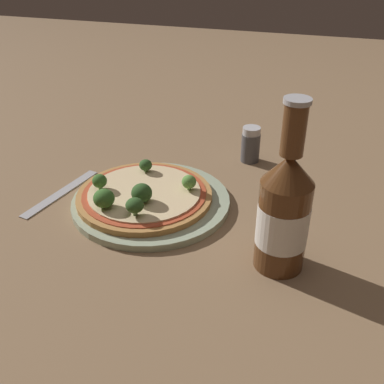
# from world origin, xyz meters

# --- Properties ---
(ground_plane) EXTENTS (3.00, 3.00, 0.00)m
(ground_plane) POSITION_xyz_m (0.00, 0.00, 0.00)
(ground_plane) COLOR #846647
(plate) EXTENTS (0.27, 0.27, 0.01)m
(plate) POSITION_xyz_m (-0.00, 0.01, 0.01)
(plate) COLOR #A3B293
(plate) RESTS_ON ground_plane
(pizza) EXTENTS (0.23, 0.23, 0.01)m
(pizza) POSITION_xyz_m (-0.01, 0.01, 0.02)
(pizza) COLOR #B77F42
(pizza) RESTS_ON plate
(broccoli_floret_0) EXTENTS (0.03, 0.03, 0.03)m
(broccoli_floret_0) POSITION_xyz_m (-0.00, -0.03, 0.04)
(broccoli_floret_0) COLOR #6B8E51
(broccoli_floret_0) RESTS_ON pizza
(broccoli_floret_1) EXTENTS (0.02, 0.02, 0.03)m
(broccoli_floret_1) POSITION_xyz_m (0.06, 0.04, 0.04)
(broccoli_floret_1) COLOR #6B8E51
(broccoli_floret_1) RESTS_ON pizza
(broccoli_floret_2) EXTENTS (0.03, 0.03, 0.03)m
(broccoli_floret_2) POSITION_xyz_m (-0.05, -0.06, 0.04)
(broccoli_floret_2) COLOR #6B8E51
(broccoli_floret_2) RESTS_ON pizza
(broccoli_floret_3) EXTENTS (0.02, 0.02, 0.03)m
(broccoli_floret_3) POSITION_xyz_m (-0.08, -0.01, 0.04)
(broccoli_floret_3) COLOR #6B8E51
(broccoli_floret_3) RESTS_ON pizza
(broccoli_floret_4) EXTENTS (0.02, 0.02, 0.02)m
(broccoli_floret_4) POSITION_xyz_m (-0.04, 0.07, 0.04)
(broccoli_floret_4) COLOR #6B8E51
(broccoli_floret_4) RESTS_ON pizza
(broccoli_floret_5) EXTENTS (0.03, 0.03, 0.03)m
(broccoli_floret_5) POSITION_xyz_m (0.01, -0.06, 0.04)
(broccoli_floret_5) COLOR #6B8E51
(broccoli_floret_5) RESTS_ON pizza
(beer_bottle) EXTENTS (0.07, 0.07, 0.24)m
(beer_bottle) POSITION_xyz_m (0.23, -0.08, 0.09)
(beer_bottle) COLOR #563319
(beer_bottle) RESTS_ON ground_plane
(pepper_shaker) EXTENTS (0.04, 0.04, 0.07)m
(pepper_shaker) POSITION_xyz_m (0.13, 0.22, 0.04)
(pepper_shaker) COLOR #4C4C51
(pepper_shaker) RESTS_ON ground_plane
(fork) EXTENTS (0.05, 0.18, 0.00)m
(fork) POSITION_xyz_m (-0.17, -0.01, 0.00)
(fork) COLOR #B2B2B7
(fork) RESTS_ON ground_plane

